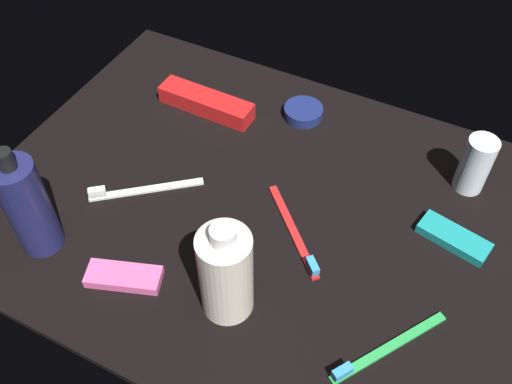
# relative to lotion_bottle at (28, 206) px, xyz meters

# --- Properties ---
(ground_plane) EXTENTS (0.84, 0.64, 0.01)m
(ground_plane) POSITION_rel_lotion_bottle_xyz_m (-0.25, -0.20, -0.09)
(ground_plane) COLOR black
(lotion_bottle) EXTENTS (0.06, 0.06, 0.19)m
(lotion_bottle) POSITION_rel_lotion_bottle_xyz_m (0.00, 0.00, 0.00)
(lotion_bottle) COLOR #1C1E4D
(lotion_bottle) RESTS_ON ground_plane
(bodywash_bottle) EXTENTS (0.07, 0.07, 0.16)m
(bodywash_bottle) POSITION_rel_lotion_bottle_xyz_m (-0.29, -0.03, -0.01)
(bodywash_bottle) COLOR silver
(bodywash_bottle) RESTS_ON ground_plane
(deodorant_stick) EXTENTS (0.05, 0.05, 0.10)m
(deodorant_stick) POSITION_rel_lotion_bottle_xyz_m (-0.53, -0.39, -0.03)
(deodorant_stick) COLOR silver
(deodorant_stick) RESTS_ON ground_plane
(toothbrush_red) EXTENTS (0.14, 0.13, 0.02)m
(toothbrush_red) POSITION_rel_lotion_bottle_xyz_m (-0.33, -0.18, -0.08)
(toothbrush_red) COLOR red
(toothbrush_red) RESTS_ON ground_plane
(toothbrush_white) EXTENTS (0.15, 0.12, 0.02)m
(toothbrush_white) POSITION_rel_lotion_bottle_xyz_m (-0.07, -0.14, -0.08)
(toothbrush_white) COLOR white
(toothbrush_white) RESTS_ON ground_plane
(toothbrush_green) EXTENTS (0.11, 0.16, 0.02)m
(toothbrush_green) POSITION_rel_lotion_bottle_xyz_m (-0.50, -0.06, -0.08)
(toothbrush_green) COLOR green
(toothbrush_green) RESTS_ON ground_plane
(toothpaste_box_red) EXTENTS (0.18, 0.05, 0.03)m
(toothpaste_box_red) POSITION_rel_lotion_bottle_xyz_m (-0.07, -0.36, -0.07)
(toothpaste_box_red) COLOR red
(toothpaste_box_red) RESTS_ON ground_plane
(snack_bar_pink) EXTENTS (0.11, 0.07, 0.01)m
(snack_bar_pink) POSITION_rel_lotion_bottle_xyz_m (-0.14, 0.00, -0.07)
(snack_bar_pink) COLOR #E55999
(snack_bar_pink) RESTS_ON ground_plane
(snack_bar_teal) EXTENTS (0.11, 0.06, 0.01)m
(snack_bar_teal) POSITION_rel_lotion_bottle_xyz_m (-0.54, -0.27, -0.07)
(snack_bar_teal) COLOR teal
(snack_bar_teal) RESTS_ON ground_plane
(cream_tin_left) EXTENTS (0.07, 0.07, 0.02)m
(cream_tin_left) POSITION_rel_lotion_bottle_xyz_m (-0.23, -0.42, -0.07)
(cream_tin_left) COLOR navy
(cream_tin_left) RESTS_ON ground_plane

